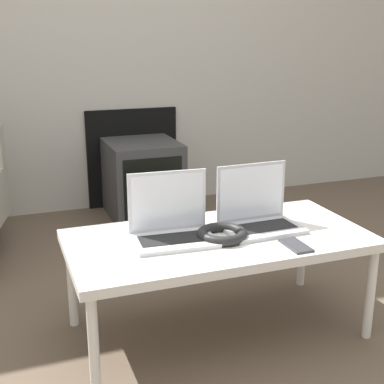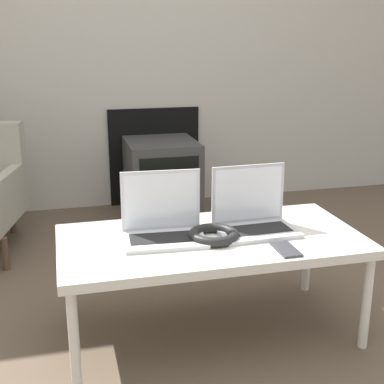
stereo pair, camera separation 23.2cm
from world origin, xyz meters
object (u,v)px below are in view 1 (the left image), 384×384
headphones (222,234)px  tv (143,179)px  laptop_left (171,224)px  laptop_right (257,213)px  phone (296,246)px

headphones → tv: 1.57m
laptop_left → tv: laptop_left is taller
laptop_right → headphones: (-0.18, -0.07, -0.04)m
laptop_left → tv: bearing=83.0°
tv → phone: bearing=-86.0°
laptop_left → phone: laptop_left is taller
laptop_left → laptop_right: (0.37, 0.00, 0.00)m
laptop_left → headphones: size_ratio=1.66×
phone → laptop_left: bearing=150.1°
phone → tv: size_ratio=0.28×
laptop_left → laptop_right: 0.37m
headphones → phone: (0.22, -0.17, -0.01)m
headphones → phone: headphones is taller
phone → headphones: bearing=143.1°
laptop_left → phone: size_ratio=2.29×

